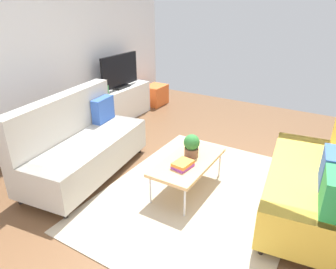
{
  "coord_description": "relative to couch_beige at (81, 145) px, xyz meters",
  "views": [
    {
      "loc": [
        -3.0,
        -1.38,
        2.27
      ],
      "look_at": [
        0.06,
        0.48,
        0.65
      ],
      "focal_mm": 32.72,
      "sensor_mm": 36.0,
      "label": 1
    }
  ],
  "objects": [
    {
      "name": "table_book_1",
      "position": [
        0.21,
        -1.45,
        0.03
      ],
      "size": [
        0.26,
        0.21,
        0.04
      ],
      "primitive_type": "cube",
      "rotation": [
        0.0,
        0.0,
        -0.12
      ],
      "color": "orange",
      "rests_on": "table_book_0"
    },
    {
      "name": "tv",
      "position": [
        1.94,
        0.89,
        0.51
      ],
      "size": [
        1.0,
        0.2,
        0.64
      ],
      "color": "black",
      "rests_on": "tv_console"
    },
    {
      "name": "coffee_table",
      "position": [
        0.4,
        -1.42,
        -0.05
      ],
      "size": [
        1.1,
        0.56,
        0.42
      ],
      "color": "tan",
      "rests_on": "ground_plane"
    },
    {
      "name": "table_book_0",
      "position": [
        0.21,
        -1.45,
        -0.0
      ],
      "size": [
        0.27,
        0.22,
        0.04
      ],
      "primitive_type": "cube",
      "rotation": [
        0.0,
        0.0,
        -0.19
      ],
      "color": "purple",
      "rests_on": "coffee_table"
    },
    {
      "name": "tv_console",
      "position": [
        1.94,
        0.91,
        -0.12
      ],
      "size": [
        1.4,
        0.44,
        0.64
      ],
      "primitive_type": "cube",
      "color": "silver",
      "rests_on": "ground_plane"
    },
    {
      "name": "storage_trunk",
      "position": [
        3.04,
        0.81,
        -0.22
      ],
      "size": [
        0.52,
        0.4,
        0.44
      ],
      "primitive_type": "cube",
      "color": "orange",
      "rests_on": "ground_plane"
    },
    {
      "name": "area_rug",
      "position": [
        0.35,
        -1.62,
        -0.44
      ],
      "size": [
        2.9,
        2.2,
        0.01
      ],
      "primitive_type": "cube",
      "color": "tan",
      "rests_on": "ground_plane"
    },
    {
      "name": "bottle_0",
      "position": [
        1.53,
        0.87,
        0.27
      ],
      "size": [
        0.06,
        0.06,
        0.15
      ],
      "primitive_type": "cylinder",
      "color": "#3F8C4C",
      "rests_on": "tv_console"
    },
    {
      "name": "vase_0",
      "position": [
        1.36,
        0.96,
        0.28
      ],
      "size": [
        0.11,
        0.11,
        0.15
      ],
      "primitive_type": "cylinder",
      "color": "#B24C4C",
      "rests_on": "tv_console"
    },
    {
      "name": "couch_green",
      "position": [
        0.69,
        -2.84,
        0.01
      ],
      "size": [
        1.99,
        1.07,
        1.1
      ],
      "rotation": [
        0.0,
        0.0,
        0.12
      ],
      "color": "gold",
      "rests_on": "ground_plane"
    },
    {
      "name": "potted_plant",
      "position": [
        0.51,
        -1.41,
        0.13
      ],
      "size": [
        0.2,
        0.2,
        0.3
      ],
      "color": "brown",
      "rests_on": "coffee_table"
    },
    {
      "name": "wall_far",
      "position": [
        0.43,
        1.25,
        1.01
      ],
      "size": [
        6.4,
        0.12,
        2.9
      ],
      "primitive_type": "cube",
      "color": "silver",
      "rests_on": "ground_plane"
    },
    {
      "name": "ground_plane",
      "position": [
        0.43,
        -1.55,
        -0.44
      ],
      "size": [
        7.68,
        7.68,
        0.0
      ],
      "primitive_type": "plane",
      "color": "brown"
    },
    {
      "name": "couch_beige",
      "position": [
        0.0,
        0.0,
        0.0
      ],
      "size": [
        2.0,
        1.09,
        1.1
      ],
      "rotation": [
        0.0,
        0.0,
        3.28
      ],
      "color": "#B2ADA3",
      "rests_on": "ground_plane"
    }
  ]
}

